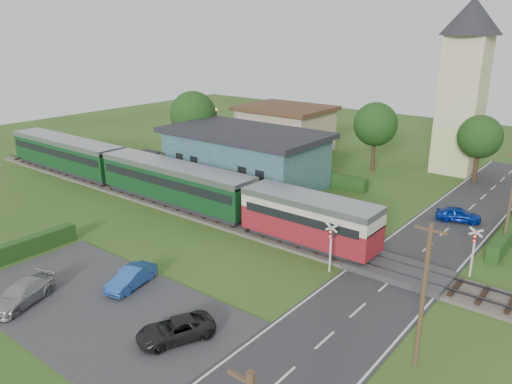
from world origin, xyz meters
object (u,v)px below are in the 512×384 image
Objects in this scene: crossing_signal_far at (474,245)px; car_park_silver at (22,294)px; church_tower at (465,74)px; pedestrian_far at (148,170)px; car_park_blue at (131,278)px; car_on_road at (458,214)px; car_park_dark at (175,329)px; crossing_signal_near at (331,240)px; train at (150,175)px; station_building at (245,156)px; house_west at (285,128)px; pedestrian_near at (282,202)px; equipment_hut at (146,164)px.

car_park_silver is at bearing -134.56° from crossing_signal_far.
church_tower is 8.97× the size of pedestrian_far.
pedestrian_far reaches higher than car_park_blue.
car_park_blue reaches higher than car_on_road.
car_on_road is 0.88× the size of car_park_dark.
crossing_signal_near is 24.15m from pedestrian_far.
train is at bearing -125.39° from church_tower.
station_building is 20.33m from car_on_road.
house_west reaches higher than station_building.
station_building is 4.88× the size of crossing_signal_near.
house_west is at bearing 109.65° from station_building.
crossing_signal_far is (23.60, -6.60, -0.55)m from station_building.
house_west is 40.80m from car_park_silver.
crossing_signal_far reaches higher than car_park_silver.
car_on_road is at bearing -127.45° from pedestrian_near.
house_west reaches higher than train.
pedestrian_near is 0.81× the size of pedestrian_far.
equipment_hut is at bearing -144.08° from station_building.
car_park_silver is 2.59× the size of pedestrian_near.
crossing_signal_near and crossing_signal_far have the same top height.
crossing_signal_far is (7.20, 4.80, 0.00)m from crossing_signal_near.
station_building is 19.98m from crossing_signal_near.
car_park_dark is at bearing 147.87° from car_on_road.
crossing_signal_far is 0.79× the size of car_park_silver.
car_park_dark is at bearing -37.43° from train.
crossing_signal_near reaches higher than car_park_silver.
station_building reaches higher than car_park_silver.
station_building is 26.68m from car_park_dark.
car_park_blue reaches higher than car_park_dark.
car_on_road is 31.65m from car_park_silver.
church_tower reaches higher than crossing_signal_far.
car_on_road is 28.61m from pedestrian_far.
train is (4.53, -3.20, 0.43)m from equipment_hut.
station_building is 9.66m from train.
pedestrian_near reaches higher than car_park_dark.
car_on_road is (5.09, -14.68, -9.60)m from church_tower.
train is 20.02m from crossing_signal_near.
car_on_road is (-3.51, 8.93, -1.51)m from crossing_signal_far.
house_west is (3.00, 19.80, 1.04)m from equipment_hut.
house_west is at bearing 93.80° from train.
pedestrian_far is (-15.41, 14.24, 0.77)m from car_park_blue.
pedestrian_far is at bearing 167.70° from crossing_signal_near.
pedestrian_far is (-21.37, 16.24, 0.82)m from car_park_dark.
car_park_silver is at bearing -75.80° from house_west.
crossing_signal_far reaches higher than equipment_hut.
pedestrian_near is (13.40, -19.44, -1.54)m from house_west.
car_park_blue is at bearing 108.31° from pedestrian_near.
crossing_signal_near is 12.32m from car_park_blue.
car_on_road reaches higher than car_park_dark.
equipment_hut is at bearing 144.75° from train.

